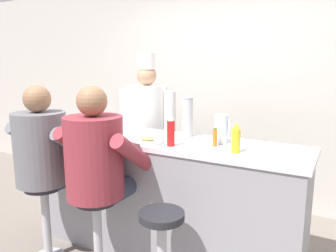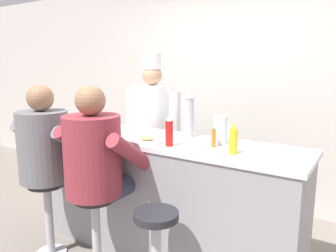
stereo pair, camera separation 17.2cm
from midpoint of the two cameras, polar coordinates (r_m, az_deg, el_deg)
name	(u,v)px [view 1 (the left image)]	position (r m, az deg, el deg)	size (l,w,h in m)	color
wall_back	(223,90)	(4.03, 8.27, 6.16)	(10.00, 0.06, 2.70)	beige
diner_counter	(163,197)	(2.93, -2.59, -12.21)	(2.39, 0.63, 1.05)	gray
ketchup_bottle_red	(171,131)	(2.50, -1.48, -0.93)	(0.06, 0.06, 0.25)	red
mustard_bottle_yellow	(236,139)	(2.34, 9.71, -2.18)	(0.06, 0.06, 0.22)	yellow
hot_sauce_bottle_orange	(215,137)	(2.51, 6.23, -2.01)	(0.03, 0.03, 0.14)	orange
water_pitcher_clear	(221,129)	(2.61, 7.35, -0.53)	(0.13, 0.11, 0.23)	silver
breakfast_plate	(147,141)	(2.64, -5.50, -2.56)	(0.27, 0.27, 0.05)	white
cereal_bowl	(66,127)	(3.31, -18.69, -0.15)	(0.15, 0.15, 0.05)	#4C7FB7
coffee_mug_white	(74,122)	(3.45, -17.41, 0.60)	(0.14, 0.09, 0.08)	white
cup_stack_steel	(187,117)	(2.81, 1.65, 1.58)	(0.10, 0.10, 0.34)	#B7BABF
diner_seated_grey	(45,152)	(2.94, -22.27, -4.23)	(0.64, 0.63, 1.50)	#B2B5BA
diner_seated_maroon	(98,161)	(2.53, -14.03, -5.93)	(0.65, 0.64, 1.52)	#B2B5BA
empty_stool_round	(162,243)	(2.37, -3.30, -19.78)	(0.31, 0.31, 0.69)	#B2B5BA
cook_in_whites_near	(147,128)	(3.61, -5.04, -0.28)	(0.69, 0.45, 1.78)	#232328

